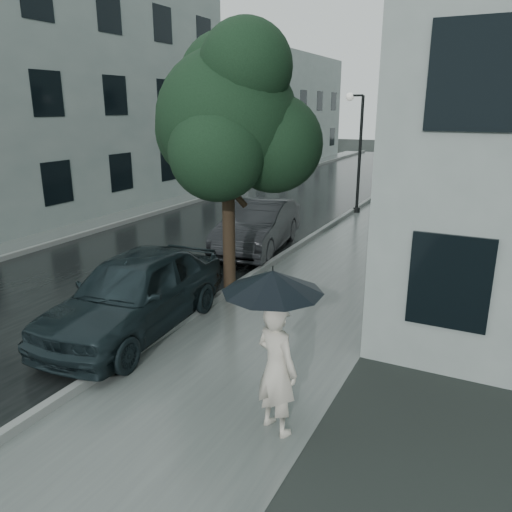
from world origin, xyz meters
The scene contains 14 objects.
ground centered at (0.00, 0.00, 0.00)m, with size 120.00×120.00×0.00m, color black.
sidewalk centered at (0.25, 12.00, 0.00)m, with size 3.50×60.00×0.01m, color slate.
kerb_near centered at (-1.57, 12.00, 0.07)m, with size 0.15×60.00×0.15m, color slate.
asphalt_road centered at (-5.08, 12.00, 0.00)m, with size 6.85×60.00×0.00m, color black.
kerb_far centered at (-8.57, 12.00, 0.07)m, with size 0.15×60.00×0.15m, color slate.
sidewalk_far centered at (-9.50, 12.00, 0.00)m, with size 1.70×60.00×0.01m, color #4C5451.
building_far_a centered at (-13.77, 8.00, 4.75)m, with size 7.02×20.00×9.50m.
building_far_b centered at (-13.77, 30.00, 4.00)m, with size 7.02×18.00×8.00m.
pedestrian centered at (1.52, -1.00, 0.92)m, with size 0.66×0.44×1.82m, color beige.
umbrella centered at (1.47, -1.05, 2.13)m, with size 1.31×1.31×1.38m.
street_tree centered at (-1.45, 3.12, 3.95)m, with size 3.87×3.52×5.84m.
lamp_post centered at (-1.61, 13.65, 2.71)m, with size 0.84×0.37×4.71m.
car_near centered at (-2.20, 0.66, 0.78)m, with size 1.83×4.56×1.55m, color black.
car_far centered at (-2.62, 6.82, 0.75)m, with size 1.57×4.50×1.48m, color #222427.
Camera 1 is at (3.86, -6.30, 4.19)m, focal length 35.00 mm.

